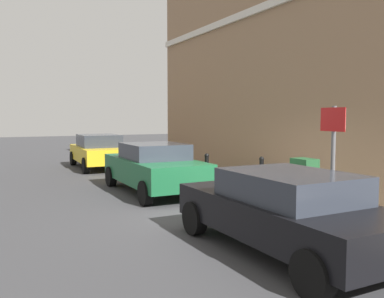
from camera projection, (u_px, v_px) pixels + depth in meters
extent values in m
plane|color=#38383A|center=(216.00, 214.00, 9.48)|extent=(80.00, 80.00, 0.00)
cube|color=gray|center=(182.00, 173.00, 15.70)|extent=(2.47, 30.00, 0.15)
cube|color=#937256|center=(305.00, 52.00, 15.57)|extent=(6.11, 12.21, 9.38)
cube|color=silver|center=(236.00, 17.00, 14.10)|extent=(0.12, 12.21, 0.24)
cube|color=black|center=(284.00, 216.00, 6.79)|extent=(1.86, 4.25, 0.59)
cube|color=#2D333D|center=(290.00, 186.00, 6.64)|extent=(1.62, 2.12, 0.47)
cylinder|color=black|center=(194.00, 218.00, 7.80)|extent=(0.23, 0.64, 0.64)
cylinder|color=black|center=(267.00, 209.00, 8.59)|extent=(0.23, 0.64, 0.64)
cylinder|color=black|center=(313.00, 274.00, 5.03)|extent=(0.23, 0.64, 0.64)
cube|color=#195933|center=(154.00, 170.00, 12.13)|extent=(1.85, 4.33, 0.69)
cube|color=#2D333D|center=(154.00, 151.00, 12.06)|extent=(1.62, 1.93, 0.47)
cylinder|color=black|center=(111.00, 176.00, 13.21)|extent=(0.22, 0.64, 0.64)
cylinder|color=black|center=(161.00, 173.00, 13.98)|extent=(0.22, 0.64, 0.64)
cylinder|color=black|center=(145.00, 193.00, 10.34)|extent=(0.22, 0.64, 0.64)
cylinder|color=black|center=(206.00, 188.00, 11.11)|extent=(0.22, 0.64, 0.64)
cube|color=gold|center=(99.00, 154.00, 17.81)|extent=(1.95, 4.23, 0.62)
cube|color=#2D333D|center=(99.00, 141.00, 17.74)|extent=(1.66, 2.08, 0.54)
cylinder|color=black|center=(73.00, 158.00, 18.86)|extent=(0.24, 0.65, 0.64)
cylinder|color=black|center=(110.00, 157.00, 19.58)|extent=(0.24, 0.65, 0.64)
cylinder|color=black|center=(86.00, 166.00, 16.08)|extent=(0.24, 0.65, 0.64)
cylinder|color=black|center=(128.00, 163.00, 16.81)|extent=(0.24, 0.65, 0.64)
cube|color=#1E4C28|center=(304.00, 183.00, 9.35)|extent=(0.40, 0.55, 1.15)
cube|color=#333333|center=(304.00, 207.00, 9.39)|extent=(0.46, 0.61, 0.08)
cylinder|color=black|center=(261.00, 177.00, 10.96)|extent=(0.12, 0.12, 0.95)
sphere|color=black|center=(262.00, 159.00, 10.92)|extent=(0.14, 0.14, 0.14)
cylinder|color=black|center=(207.00, 173.00, 11.88)|extent=(0.12, 0.12, 0.95)
sphere|color=black|center=(207.00, 156.00, 11.84)|extent=(0.14, 0.14, 0.14)
cylinder|color=#59595B|center=(333.00, 168.00, 7.62)|extent=(0.08, 0.08, 2.30)
cube|color=white|center=(333.00, 119.00, 7.54)|extent=(0.03, 0.56, 0.40)
cube|color=red|center=(333.00, 119.00, 7.53)|extent=(0.01, 0.60, 0.44)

